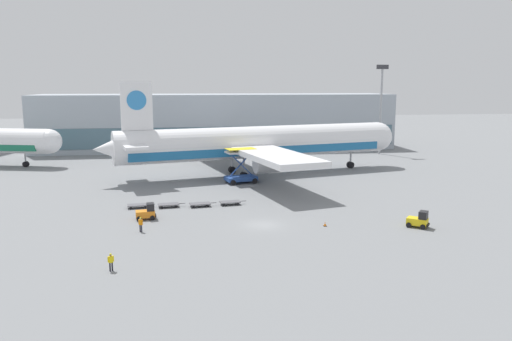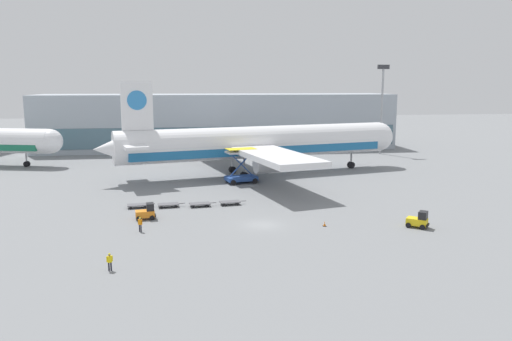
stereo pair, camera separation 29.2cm
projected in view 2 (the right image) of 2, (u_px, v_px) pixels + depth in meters
ground_plane at (262, 225)px, 59.58m from camera, size 400.00×400.00×0.00m
terminal_building at (218, 121)px, 129.73m from camera, size 90.00×18.20×14.00m
light_mast at (382, 102)px, 117.88m from camera, size 2.80×0.50×21.03m
airplane_main at (255, 144)px, 91.26m from camera, size 57.22×48.56×17.00m
scissor_lift_loader at (241, 170)px, 84.53m from camera, size 5.75×4.36×5.87m
baggage_tug_foreground at (146, 212)px, 61.99m from camera, size 2.60×1.88×2.00m
baggage_tug_mid at (419, 220)px, 58.36m from camera, size 2.79×2.66×2.00m
baggage_dolly_lead at (138, 205)px, 67.72m from camera, size 3.77×1.82×0.48m
baggage_dolly_second at (169, 204)px, 68.07m from camera, size 3.77×1.82×0.48m
baggage_dolly_third at (200, 204)px, 68.40m from camera, size 3.77×1.82×0.48m
baggage_dolly_trail at (230, 202)px, 69.42m from camera, size 3.77×1.82×0.48m
ground_crew_near at (140, 223)px, 56.62m from camera, size 0.51×0.37×1.74m
ground_crew_far at (110, 260)px, 44.79m from camera, size 0.53×0.34×1.67m
traffic_cone_near at (325, 224)px, 58.96m from camera, size 0.40×0.40×0.58m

